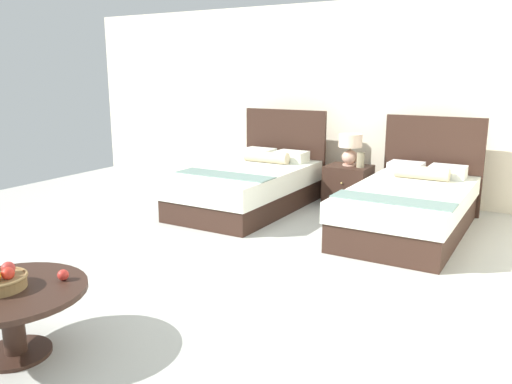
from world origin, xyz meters
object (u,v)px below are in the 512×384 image
Objects in this scene: loose_apple at (63,275)px; vase at (361,160)px; bed_near_corner at (410,206)px; nightstand at (348,186)px; bed_near_window at (250,185)px; table_lamp at (350,147)px; coffee_table at (11,304)px.

vase is at bearing 83.44° from loose_apple.
bed_near_corner is 11.17× the size of vase.
nightstand is 4.25m from loose_apple.
bed_near_window is 2.00m from bed_near_corner.
bed_near_corner reaches higher than nightstand.
bed_near_window reaches higher than table_lamp.
coffee_table is at bearing -96.18° from table_lamp.
bed_near_window is at bearing 98.20° from coffee_table.
coffee_table is at bearing -81.80° from bed_near_window.
bed_near_corner is at bearing 68.57° from coffee_table.
table_lamp is at bearing 90.00° from nightstand.
bed_near_corner is at bearing 0.09° from bed_near_window.
coffee_table is (-0.49, -4.51, -0.43)m from table_lamp.
vase reaches higher than nightstand.
bed_near_window is at bearing -179.91° from bed_near_corner.
bed_near_corner is 1.24m from nightstand.
bed_near_window reaches higher than coffee_table.
bed_near_window is 2.34× the size of coffee_table.
loose_apple is (-0.32, -4.24, 0.21)m from nightstand.
vase is 4.23m from loose_apple.
coffee_table is 0.33m from loose_apple.
bed_near_window reaches higher than loose_apple.
bed_near_window is 3.55m from loose_apple.
coffee_table is 13.06× the size of loose_apple.
bed_near_window is 1.43m from vase.
bed_near_corner is 3.91× the size of nightstand.
nightstand is at bearing 83.79° from coffee_table.
bed_near_corner is 2.38× the size of coffee_table.
coffee_table is (0.54, -3.73, 0.04)m from bed_near_window.
bed_near_window is 5.16× the size of table_lamp.
coffee_table is at bearing -111.43° from bed_near_corner.
table_lamp reaches higher than vase.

